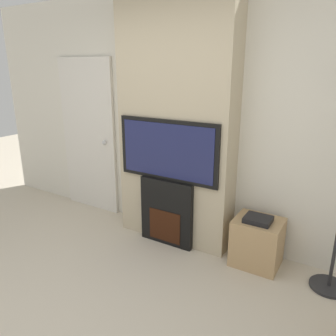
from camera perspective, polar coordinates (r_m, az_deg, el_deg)
The scene contains 6 objects.
wall_back at distance 3.65m, azimuth 2.91°, elevation 8.61°, with size 6.00×0.06×2.70m.
chimney_breast at distance 3.48m, azimuth 1.39°, elevation 8.22°, with size 1.29×0.32×2.70m.
fireplace at distance 3.64m, azimuth -0.01°, elevation -7.60°, with size 0.62×0.15×0.74m.
television at distance 3.40m, azimuth -0.03°, elevation 3.10°, with size 1.16×0.07×0.65m.
media_stand at distance 3.42m, azimuth 15.26°, elevation -12.23°, with size 0.45×0.39×0.53m.
entry_door at distance 4.51m, azimuth -13.64°, elevation 5.37°, with size 0.89×0.09×2.01m.
Camera 1 is at (1.71, -1.14, 1.90)m, focal length 35.00 mm.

